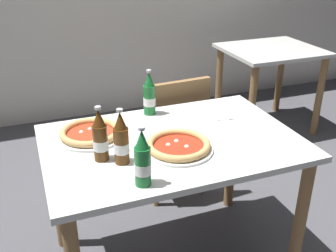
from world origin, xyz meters
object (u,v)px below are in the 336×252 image
at_px(chair_behind_table, 173,130).
at_px(pizza_marinara_far, 90,133).
at_px(dining_table_main, 172,161).
at_px(dining_table_background, 270,66).
at_px(pizza_margherita_near, 178,146).
at_px(beer_bottle_right, 121,141).
at_px(beer_bottle_extra, 149,96).
at_px(beer_bottle_center, 143,161).
at_px(napkin_with_cutlery, 219,113).
at_px(beer_bottle_left, 100,138).

distance_m(chair_behind_table, pizza_marinara_far, 0.80).
distance_m(dining_table_main, dining_table_background, 1.92).
distance_m(pizza_margherita_near, beer_bottle_right, 0.28).
xyz_separation_m(chair_behind_table, beer_bottle_extra, (-0.25, -0.28, 0.37)).
bearing_deg(chair_behind_table, dining_table_background, -154.22).
height_order(dining_table_main, beer_bottle_center, beer_bottle_center).
xyz_separation_m(chair_behind_table, napkin_with_cutlery, (0.10, -0.42, 0.27)).
distance_m(pizza_marinara_far, beer_bottle_extra, 0.40).
bearing_deg(beer_bottle_extra, dining_table_main, -89.72).
bearing_deg(dining_table_background, chair_behind_table, -150.28).
distance_m(dining_table_background, pizza_margherita_near, 2.01).
xyz_separation_m(pizza_margherita_near, beer_bottle_right, (-0.26, -0.01, 0.08)).
bearing_deg(beer_bottle_center, beer_bottle_extra, 69.60).
bearing_deg(dining_table_main, beer_bottle_left, -169.93).
height_order(dining_table_background, beer_bottle_center, beer_bottle_center).
relative_size(pizza_margherita_near, pizza_marinara_far, 1.00).
distance_m(chair_behind_table, dining_table_background, 1.36).
relative_size(dining_table_main, beer_bottle_right, 4.86).
bearing_deg(napkin_with_cutlery, beer_bottle_right, -153.34).
distance_m(chair_behind_table, pizza_margherita_near, 0.81).
height_order(dining_table_main, chair_behind_table, chair_behind_table).
xyz_separation_m(pizza_marinara_far, beer_bottle_center, (0.12, -0.47, 0.08)).
relative_size(chair_behind_table, beer_bottle_center, 3.44).
height_order(chair_behind_table, pizza_margherita_near, chair_behind_table).
xyz_separation_m(dining_table_background, napkin_with_cutlery, (-1.08, -1.09, 0.16)).
height_order(chair_behind_table, beer_bottle_right, beer_bottle_right).
height_order(pizza_margherita_near, napkin_with_cutlery, pizza_margherita_near).
distance_m(dining_table_background, beer_bottle_extra, 1.74).
distance_m(dining_table_background, beer_bottle_right, 2.22).
height_order(pizza_margherita_near, pizza_marinara_far, same).
height_order(beer_bottle_center, napkin_with_cutlery, beer_bottle_center).
relative_size(dining_table_background, beer_bottle_right, 3.24).
distance_m(beer_bottle_center, napkin_with_cutlery, 0.78).
height_order(dining_table_main, pizza_marinara_far, pizza_marinara_far).
height_order(pizza_margherita_near, beer_bottle_left, beer_bottle_left).
bearing_deg(pizza_margherita_near, chair_behind_table, 70.16).
xyz_separation_m(chair_behind_table, beer_bottle_left, (-0.60, -0.67, 0.37)).
height_order(dining_table_main, beer_bottle_extra, beer_bottle_extra).
bearing_deg(napkin_with_cutlery, pizza_marinara_far, -177.64).
height_order(pizza_margherita_near, beer_bottle_extra, beer_bottle_extra).
relative_size(pizza_marinara_far, beer_bottle_right, 1.27).
xyz_separation_m(dining_table_main, beer_bottle_right, (-0.27, -0.12, 0.22)).
height_order(beer_bottle_center, beer_bottle_right, same).
height_order(pizza_marinara_far, napkin_with_cutlery, pizza_marinara_far).
height_order(chair_behind_table, dining_table_background, chair_behind_table).
relative_size(chair_behind_table, napkin_with_cutlery, 4.16).
relative_size(beer_bottle_right, beer_bottle_extra, 1.00).
relative_size(chair_behind_table, beer_bottle_extra, 3.44).
bearing_deg(pizza_margherita_near, beer_bottle_extra, 89.06).
bearing_deg(dining_table_background, napkin_with_cutlery, -134.75).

